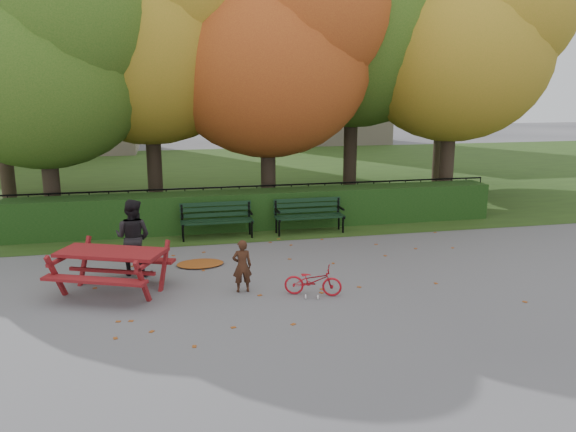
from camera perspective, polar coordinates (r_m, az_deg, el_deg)
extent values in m
plane|color=slate|center=(11.05, 1.46, -6.64)|extent=(90.00, 90.00, 0.00)
plane|color=#243A15|center=(24.51, -6.54, 4.12)|extent=(90.00, 90.00, 0.00)
cube|color=#BAA791|center=(36.87, -23.84, 17.74)|extent=(10.00, 7.00, 15.00)
cube|color=#BAA791|center=(39.60, 2.95, 16.17)|extent=(9.00, 6.00, 12.00)
cube|color=black|center=(15.16, -2.67, 0.70)|extent=(13.00, 0.90, 1.00)
cube|color=black|center=(16.02, -3.15, -0.18)|extent=(14.00, 0.04, 0.04)
cube|color=black|center=(15.84, -3.19, 3.06)|extent=(14.00, 0.04, 0.04)
cylinder|color=black|center=(16.21, -26.46, 0.15)|extent=(0.03, 0.03, 1.00)
cylinder|color=black|center=(15.73, -14.01, 0.78)|extent=(0.03, 0.03, 1.00)
cylinder|color=black|center=(15.93, -3.17, 1.29)|extent=(0.03, 0.03, 1.00)
cylinder|color=black|center=(16.67, 7.05, 1.73)|extent=(0.03, 0.03, 1.00)
cylinder|color=black|center=(18.14, 17.53, 2.13)|extent=(0.03, 0.03, 1.00)
cylinder|color=black|center=(16.34, -22.94, 3.48)|extent=(0.44, 0.44, 2.62)
ellipsoid|color=#2A5416|center=(16.17, -23.82, 13.35)|extent=(5.60, 5.60, 5.04)
sphere|color=#2A5416|center=(15.42, -21.01, 18.37)|extent=(4.20, 4.20, 4.20)
cylinder|color=black|center=(17.23, -13.44, 5.46)|extent=(0.44, 0.44, 3.15)
ellipsoid|color=olive|center=(17.15, -14.04, 16.71)|extent=(6.40, 6.40, 5.76)
cylinder|color=black|center=(16.74, -2.03, 4.99)|extent=(0.44, 0.44, 2.80)
ellipsoid|color=#9A3718|center=(16.60, -2.11, 15.31)|extent=(6.00, 6.00, 5.40)
sphere|color=#9A3718|center=(16.21, 2.26, 20.15)|extent=(4.50, 4.50, 4.50)
cylinder|color=black|center=(18.71, 6.34, 6.83)|extent=(0.44, 0.44, 3.50)
ellipsoid|color=#2A5416|center=(18.70, 6.64, 18.33)|extent=(6.80, 6.80, 6.12)
cylinder|color=black|center=(18.45, 15.85, 5.52)|extent=(0.44, 0.44, 2.97)
ellipsoid|color=olive|center=(18.35, 16.47, 15.43)|extent=(5.80, 5.80, 5.22)
sphere|color=olive|center=(18.36, 20.84, 19.23)|extent=(4.35, 4.35, 4.35)
cylinder|color=black|center=(20.31, -26.82, 5.76)|extent=(0.44, 0.44, 3.32)
cylinder|color=black|center=(22.80, 15.11, 7.09)|extent=(0.44, 0.44, 3.15)
ellipsoid|color=#2A5416|center=(22.73, 15.62, 15.58)|extent=(6.00, 6.00, 5.40)
sphere|color=#2A5416|center=(22.71, 19.24, 18.78)|extent=(4.50, 4.50, 4.50)
cube|color=black|center=(13.96, -7.15, -0.70)|extent=(1.80, 0.12, 0.04)
cube|color=black|center=(14.13, -7.22, -0.53)|extent=(1.80, 0.12, 0.04)
cube|color=black|center=(14.30, -7.29, -0.37)|extent=(1.80, 0.12, 0.04)
cube|color=black|center=(14.37, -7.34, 0.14)|extent=(1.80, 0.05, 0.10)
cube|color=black|center=(14.34, -7.36, 0.72)|extent=(1.80, 0.05, 0.10)
cube|color=black|center=(14.31, -7.37, 1.23)|extent=(1.80, 0.05, 0.10)
cube|color=black|center=(14.08, -10.66, -0.78)|extent=(0.05, 0.55, 0.06)
cube|color=black|center=(14.30, -10.74, 0.34)|extent=(0.05, 0.05, 0.41)
cylinder|color=black|center=(13.96, -10.60, -1.75)|extent=(0.05, 0.05, 0.44)
cylinder|color=black|center=(14.31, -10.66, -1.39)|extent=(0.05, 0.05, 0.44)
cube|color=black|center=(14.06, -10.70, 0.03)|extent=(0.05, 0.45, 0.04)
cube|color=black|center=(14.24, -3.82, -0.44)|extent=(0.05, 0.55, 0.06)
cube|color=black|center=(14.45, -4.00, 0.67)|extent=(0.05, 0.05, 0.41)
cylinder|color=black|center=(14.11, -3.69, -1.39)|extent=(0.05, 0.05, 0.44)
cylinder|color=black|center=(14.46, -3.92, -1.05)|extent=(0.05, 0.05, 0.44)
cube|color=black|center=(14.21, -3.84, 0.36)|extent=(0.05, 0.45, 0.04)
cube|color=black|center=(14.37, 2.41, -0.21)|extent=(1.80, 0.12, 0.04)
cube|color=black|center=(14.54, 2.23, -0.06)|extent=(1.80, 0.12, 0.04)
cube|color=black|center=(14.71, 2.05, 0.10)|extent=(1.80, 0.12, 0.04)
cube|color=black|center=(14.77, 1.96, 0.59)|extent=(1.80, 0.05, 0.10)
cube|color=black|center=(14.74, 1.97, 1.16)|extent=(1.80, 0.05, 0.10)
cube|color=black|center=(14.71, 1.97, 1.65)|extent=(1.80, 0.05, 0.10)
cube|color=black|center=(14.36, -1.06, -0.30)|extent=(0.05, 0.55, 0.06)
cube|color=black|center=(14.56, -1.27, 0.80)|extent=(0.05, 0.05, 0.41)
cylinder|color=black|center=(14.23, -0.91, -1.25)|extent=(0.05, 0.05, 0.44)
cylinder|color=black|center=(14.57, -1.19, -0.91)|extent=(0.05, 0.05, 0.44)
cube|color=black|center=(14.33, -1.07, 0.50)|extent=(0.05, 0.45, 0.04)
cube|color=black|center=(14.78, 5.41, 0.03)|extent=(0.05, 0.55, 0.06)
cube|color=black|center=(14.98, 5.11, 1.09)|extent=(0.05, 0.05, 0.41)
cylinder|color=black|center=(14.66, 5.61, -0.89)|extent=(0.05, 0.05, 0.44)
cylinder|color=black|center=(14.99, 5.19, -0.57)|extent=(0.05, 0.05, 0.44)
cube|color=black|center=(14.76, 5.41, 0.80)|extent=(0.05, 0.45, 0.04)
cube|color=maroon|center=(10.69, -17.58, -3.55)|extent=(2.04, 1.46, 0.06)
cube|color=maroon|center=(10.26, -19.10, -6.19)|extent=(1.84, 0.98, 0.05)
cube|color=maroon|center=(11.31, -16.00, -4.21)|extent=(1.84, 0.98, 0.05)
cube|color=maroon|center=(10.82, -22.47, -5.73)|extent=(0.27, 0.52, 0.92)
cube|color=maroon|center=(11.58, -19.97, -4.33)|extent=(0.27, 0.52, 0.92)
cube|color=maroon|center=(11.12, -21.29, -3.66)|extent=(0.61, 1.33, 0.06)
cube|color=maroon|center=(10.04, -14.55, -6.55)|extent=(0.27, 0.52, 0.92)
cube|color=maroon|center=(10.86, -12.46, -4.96)|extent=(0.27, 0.52, 0.92)
cube|color=maroon|center=(10.36, -13.54, -4.30)|extent=(0.61, 1.33, 0.06)
cube|color=maroon|center=(10.80, -17.45, -5.36)|extent=(1.57, 0.72, 0.06)
ellipsoid|color=brown|center=(12.15, -8.91, -4.79)|extent=(1.15, 0.94, 0.07)
imported|color=#391E12|center=(10.38, -4.68, -5.08)|extent=(0.36, 0.24, 0.99)
imported|color=black|center=(11.66, -15.48, -2.08)|extent=(0.93, 0.85, 1.55)
imported|color=#AD101B|center=(10.25, 2.55, -6.59)|extent=(1.11, 0.70, 0.55)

